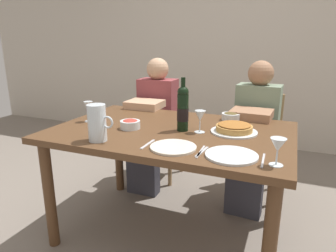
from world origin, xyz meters
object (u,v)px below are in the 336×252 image
Objects in this scene: dining_table at (171,143)px; salad_bowl at (130,124)px; baked_tart at (234,128)px; wine_glass_right_diner at (278,146)px; olive_bowl at (231,116)px; dinner_plate_left_setting at (173,147)px; diner_left at (153,120)px; water_pitcher at (97,125)px; wine_bottle at (183,109)px; dinner_plate_right_setting at (231,155)px; wine_glass_centre at (200,117)px; diner_right at (254,131)px; chair_left at (163,126)px; chair_right at (257,137)px; wine_glass_left_diner at (88,108)px.

salad_bowl is at bearing -160.60° from dining_table.
salad_bowl is at bearing -165.20° from baked_tart.
olive_bowl is at bearing 115.62° from wine_glass_right_diner.
diner_left is at bearing 120.60° from dinner_plate_left_setting.
baked_tart is (0.68, 0.45, -0.06)m from water_pitcher.
wine_bottle reaches higher than dinner_plate_right_setting.
salad_bowl is 0.93× the size of wine_glass_centre.
diner_right reaches higher than wine_glass_right_diner.
chair_left is 1.00× the size of chair_right.
wine_bottle reaches higher than salad_bowl.
water_pitcher is 1.46× the size of wine_glass_left_diner.
water_pitcher reaches higher than dinner_plate_right_setting.
wine_glass_centre is (0.11, 0.01, -0.04)m from wine_bottle.
chair_right is (0.71, 0.98, -0.30)m from salad_bowl.
baked_tart is 0.30m from olive_bowl.
wine_glass_left_diner is (-0.35, 0.04, 0.07)m from salad_bowl.
baked_tart is 0.48m from dinner_plate_left_setting.
water_pitcher reaches higher than chair_left.
wine_bottle is 2.61× the size of salad_bowl.
dinner_plate_left_setting is (0.07, -0.33, -0.14)m from wine_bottle.
dinner_plate_left_setting is (0.14, -0.33, 0.10)m from dining_table.
wine_glass_centre is at bearing 11.64° from salad_bowl.
wine_glass_left_diner reaches higher than salad_bowl.
salad_bowl is 1.24m from chair_right.
chair_right is (0.45, 0.89, -0.17)m from dining_table.
dining_table is 0.77m from wine_glass_right_diner.
wine_glass_centre is at bearing 124.36° from chair_left.
chair_right reaches higher than dinner_plate_left_setting.
water_pitcher is 1.51× the size of wine_glass_centre.
wine_glass_right_diner reaches higher than olive_bowl.
diner_left is at bearing 123.77° from dining_table.
wine_glass_centre is 0.43m from dinner_plate_right_setting.
dinner_plate_right_setting is at bearing -81.05° from baked_tart.
wine_glass_left_diner is at bearing -176.59° from wine_bottle.
chair_left is at bearing -12.58° from diner_right.
wine_bottle is at bearing 138.97° from dinner_plate_right_setting.
olive_bowl is 0.97m from chair_left.
baked_tart is at bearing 14.80° from salad_bowl.
diner_right is at bearing 90.36° from dinner_plate_right_setting.
dinner_plate_right_setting is 1.35m from diner_left.
salad_bowl is at bearing 103.63° from diner_left.
diner_right reaches higher than baked_tart.
wine_glass_right_diner is 0.60m from wine_glass_centre.
wine_glass_centre is 1.00m from chair_right.
olive_bowl is at bearing 50.64° from dining_table.
dining_table is 5.78× the size of dinner_plate_right_setting.
wine_glass_left_diner is at bearing 159.12° from dinner_plate_left_setting.
wine_bottle is 1.60× the size of water_pitcher.
salad_bowl is 0.46m from dinner_plate_left_setting.
wine_bottle is at bearing 119.20° from chair_left.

